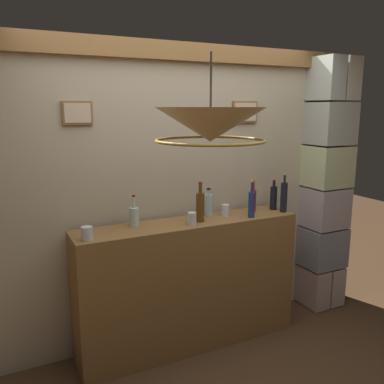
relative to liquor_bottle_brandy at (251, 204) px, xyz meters
name	(u,v)px	position (x,y,z in m)	size (l,w,h in m)	color
panelled_rear_partition	(175,186)	(-0.51, 0.37, 0.13)	(3.56, 0.15, 2.46)	#BCAD8E
stone_pillar	(324,187)	(0.98, 0.20, 0.02)	(0.39, 0.39, 2.39)	#C5A49B
bar_shelf_unit	(189,284)	(-0.51, 0.11, -0.65)	(1.84, 0.37, 1.06)	olive
liquor_bottle_brandy	(251,204)	(0.00, 0.00, 0.00)	(0.05, 0.05, 0.31)	navy
liquor_bottle_scotch	(200,206)	(-0.44, 0.07, 0.01)	(0.07, 0.07, 0.32)	brown
liquor_bottle_rye	(208,204)	(-0.28, 0.21, -0.02)	(0.07, 0.07, 0.23)	#A5CBD0
liquor_bottle_sherry	(253,200)	(0.12, 0.16, -0.01)	(0.05, 0.05, 0.28)	maroon
liquor_bottle_vermouth	(273,197)	(0.33, 0.14, -0.01)	(0.06, 0.06, 0.27)	black
liquor_bottle_rum	(134,216)	(-0.95, 0.17, -0.03)	(0.07, 0.07, 0.25)	silver
liquor_bottle_vodka	(284,197)	(0.35, 0.03, 0.02)	(0.06, 0.06, 0.34)	black
glass_tumbler_rocks	(192,219)	(-0.54, 0.02, -0.07)	(0.07, 0.07, 0.10)	silver
glass_tumbler_highball	(87,233)	(-1.34, 0.01, -0.07)	(0.08, 0.08, 0.09)	silver
glass_tumbler_shot	(225,210)	(-0.16, 0.14, -0.07)	(0.07, 0.07, 0.10)	silver
pendant_lamp	(210,126)	(-0.82, -0.77, 0.68)	(0.60, 0.60, 0.46)	beige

